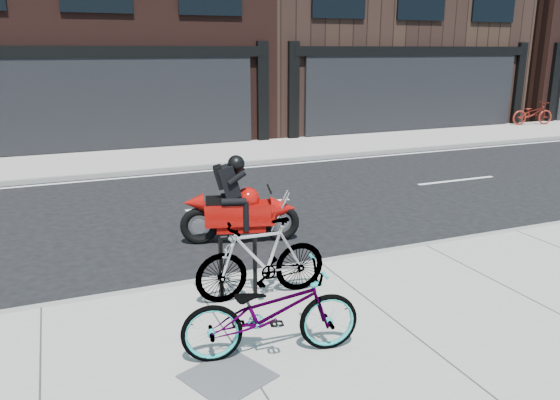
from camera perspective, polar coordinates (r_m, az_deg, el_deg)
name	(u,v)px	position (r m, az deg, el deg)	size (l,w,h in m)	color
ground	(272,232)	(10.31, -0.80, -3.35)	(120.00, 120.00, 0.00)	black
sidewalk_near	(446,366)	(6.34, 16.98, -16.26)	(60.00, 6.00, 0.13)	gray
sidewalk_far	(181,156)	(17.50, -10.30, 4.50)	(60.00, 3.50, 0.13)	gray
bike_rack	(238,260)	(7.30, -4.40, -6.23)	(0.51, 0.13, 0.86)	black
bicycle_front	(271,312)	(5.92, -0.94, -11.60)	(0.67, 1.92, 1.01)	gray
bicycle_rear	(261,259)	(7.23, -1.97, -6.16)	(0.50, 1.78, 1.07)	gray
motorcycle	(245,207)	(9.63, -3.67, -0.74)	(2.08, 0.92, 1.58)	black
bicycle_far	(533,113)	(26.46, 24.88, 8.21)	(0.65, 1.87, 0.98)	maroon
utility_grate	(228,376)	(5.82, -5.48, -17.85)	(0.75, 0.75, 0.01)	#535356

